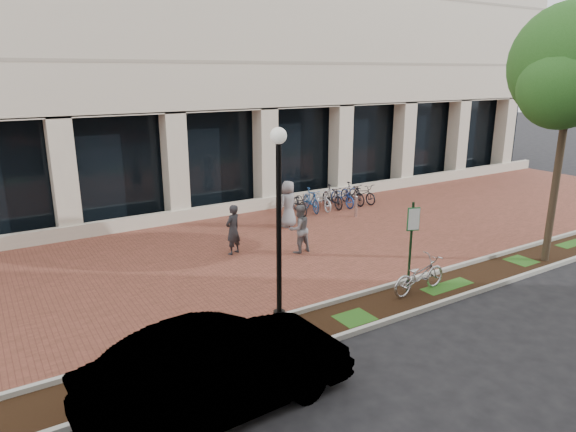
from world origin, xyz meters
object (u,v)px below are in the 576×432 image
lamppost (279,218)px  bollard (356,206)px  bike_rack_cluster (332,197)px  pedestrian_mid (299,229)px  sedan_near_curb (220,369)px  pedestrian_right (288,204)px  parking_sign (412,236)px  locked_bicycle (419,275)px  pedestrian_left (233,230)px  street_tree (572,73)px

lamppost → bollard: bearing=40.1°
lamppost → bike_rack_cluster: (7.35, 7.80, -2.10)m
pedestrian_mid → bike_rack_cluster: pedestrian_mid is taller
sedan_near_curb → pedestrian_right: bearing=-41.1°
parking_sign → sedan_near_curb: 6.60m
locked_bicycle → pedestrian_mid: 4.42m
pedestrian_right → bike_rack_cluster: (3.09, 1.36, -0.42)m
pedestrian_left → bike_rack_cluster: size_ratio=0.39×
locked_bicycle → pedestrian_right: pedestrian_right is taller
street_tree → bollard: (-1.87, 6.97, -5.17)m
street_tree → parking_sign: bearing=174.8°
locked_bicycle → lamppost: bearing=80.4°
pedestrian_mid → sedan_near_curb: size_ratio=0.34×
pedestrian_right → lamppost: bearing=35.5°
lamppost → bike_rack_cluster: size_ratio=1.10×
locked_bicycle → bollard: 7.39m
street_tree → pedestrian_mid: (-6.11, 4.65, -4.82)m
pedestrian_right → bike_rack_cluster: pedestrian_right is taller
locked_bicycle → pedestrian_left: pedestrian_left is taller
lamppost → locked_bicycle: 4.55m
pedestrian_mid → bollard: (4.24, 2.32, -0.34)m
street_tree → bike_rack_cluster: (-1.81, 8.62, -5.16)m
pedestrian_left → bollard: bearing=168.7°
locked_bicycle → bike_rack_cluster: size_ratio=0.44×
bollard → lamppost: bearing=-139.9°
parking_sign → bollard: 7.45m
parking_sign → pedestrian_mid: parking_sign is taller
locked_bicycle → street_tree: bearing=-96.7°
parking_sign → pedestrian_left: parking_sign is taller
street_tree → pedestrian_right: 9.96m
street_tree → pedestrian_mid: bearing=142.8°
bollard → locked_bicycle: bearing=-116.3°
pedestrian_left → bike_rack_cluster: (6.17, 2.98, -0.36)m
pedestrian_left → pedestrian_mid: pedestrian_left is taller
bike_rack_cluster → sedan_near_curb: size_ratio=0.88×
parking_sign → bike_rack_cluster: parking_sign is taller
bike_rack_cluster → pedestrian_right: bearing=-148.2°
pedestrian_mid → lamppost: bearing=47.7°
street_tree → pedestrian_mid: size_ratio=4.78×
lamppost → pedestrian_left: lamppost is taller
pedestrian_left → bollard: (6.11, 1.33, -0.36)m
bike_rack_cluster → sedan_near_curb: (-9.85, -9.97, 0.32)m
pedestrian_left → sedan_near_curb: (-3.68, -6.99, -0.04)m
lamppost → street_tree: size_ratio=0.60×
pedestrian_mid → pedestrian_right: pedestrian_right is taller
locked_bicycle → parking_sign: bearing=55.6°
parking_sign → bollard: size_ratio=2.80×
locked_bicycle → pedestrian_left: bearing=25.3°
bike_rack_cluster → bollard: bearing=-83.9°
street_tree → bike_rack_cluster: street_tree is taller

